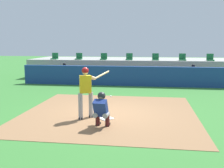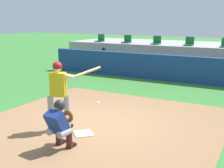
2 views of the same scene
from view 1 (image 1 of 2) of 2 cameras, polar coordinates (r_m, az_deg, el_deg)
name	(u,v)px [view 1 (image 1 of 2)]	position (r m, az deg, el deg)	size (l,w,h in m)	color
ground_plane	(109,113)	(10.06, -0.57, -6.25)	(80.00, 80.00, 0.00)	#387A33
dirt_infield	(109,113)	(10.06, -0.57, -6.22)	(6.40, 6.40, 0.01)	#936B47
home_plate	(106,118)	(9.29, -1.33, -7.38)	(0.44, 0.44, 0.02)	white
batter_at_plate	(86,89)	(9.17, -5.58, -1.14)	(0.92, 1.22, 1.80)	#99999E
catcher_crouched	(101,108)	(8.28, -2.29, -5.23)	(0.51, 1.86, 1.13)	gray
dugout_wall	(125,76)	(16.29, 2.91, 1.74)	(13.00, 0.30, 1.20)	navy
dugout_bench	(127,80)	(17.33, 3.21, 0.91)	(11.80, 0.44, 0.45)	olive
dugout_player_0	(64,72)	(17.97, -10.29, 2.52)	(0.49, 0.70, 1.30)	#939399
dugout_player_1	(193,74)	(17.26, 17.10, 2.01)	(0.49, 0.70, 1.30)	#939399
stands_platform	(131,68)	(20.64, 4.04, 3.52)	(15.00, 4.40, 1.40)	#9E9E99
stadium_seat_0	(55,57)	(20.27, -12.24, 5.61)	(0.46, 0.46, 0.48)	#196033
stadium_seat_1	(79,58)	(19.70, -7.15, 5.65)	(0.46, 0.46, 0.48)	#196033
stadium_seat_2	(104,58)	(19.30, -1.80, 5.65)	(0.46, 0.46, 0.48)	#196033
stadium_seat_3	(129,58)	(19.06, 3.74, 5.59)	(0.46, 0.46, 0.48)	#196033
stadium_seat_4	(155,58)	(19.01, 9.35, 5.49)	(0.46, 0.46, 0.48)	#196033
stadium_seat_5	(182,59)	(19.14, 14.94, 5.33)	(0.46, 0.46, 0.48)	#196033
stadium_seat_6	(210,59)	(19.44, 20.40, 5.12)	(0.46, 0.46, 0.48)	#196033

